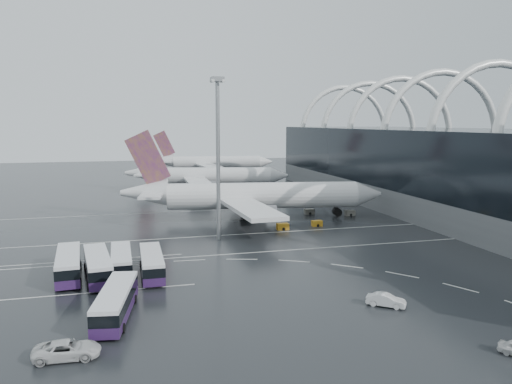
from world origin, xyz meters
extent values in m
plane|color=black|center=(0.00, 0.00, 0.00)|extent=(420.00, 420.00, 0.00)
cube|color=#5B5E61|center=(62.00, 20.00, 3.00)|extent=(42.00, 160.00, 6.00)
cube|color=black|center=(62.00, 20.00, 13.00)|extent=(42.00, 160.00, 14.00)
torus|color=white|center=(58.00, 9.00, 18.00)|extent=(33.80, 1.80, 33.80)
torus|color=white|center=(58.00, 28.00, 18.00)|extent=(33.80, 1.80, 33.80)
torus|color=white|center=(58.00, 47.00, 18.00)|extent=(33.80, 1.80, 33.80)
torus|color=white|center=(58.00, 66.00, 18.00)|extent=(33.80, 1.80, 33.80)
torus|color=white|center=(58.00, 85.00, 18.00)|extent=(33.80, 1.80, 33.80)
cube|color=silver|center=(0.00, -2.00, 0.01)|extent=(120.00, 0.25, 0.01)
cube|color=silver|center=(0.00, 12.00, 0.01)|extent=(120.00, 0.25, 0.01)
cube|color=silver|center=(0.00, 40.00, 0.01)|extent=(120.00, 0.25, 0.01)
cube|color=silver|center=(-24.00, -16.00, 0.01)|extent=(28.00, 0.25, 0.01)
cube|color=silver|center=(-24.00, 0.00, 0.01)|extent=(28.00, 0.25, 0.01)
cylinder|color=silver|center=(11.56, 26.89, 5.24)|extent=(43.29, 12.78, 5.96)
cone|color=silver|center=(35.77, 22.94, 5.24)|extent=(7.04, 6.87, 5.96)
cone|color=silver|center=(-14.67, 31.17, 6.26)|extent=(11.09, 7.53, 5.96)
cube|color=#5A1B72|center=(-13.66, 31.00, 13.86)|extent=(9.86, 2.20, 12.63)
cube|color=silver|center=(-12.64, 30.84, 6.26)|extent=(7.54, 18.99, 0.51)
cube|color=silver|center=(5.44, 14.88, 4.62)|extent=(8.41, 25.99, 0.82)
cube|color=silver|center=(9.57, 40.22, 4.62)|extent=(16.01, 26.53, 0.82)
cylinder|color=slate|center=(9.06, 17.93, 2.77)|extent=(6.14, 4.36, 3.49)
cylinder|color=slate|center=(12.03, 36.18, 2.77)|extent=(6.14, 4.36, 3.49)
cube|color=black|center=(7.51, 27.55, 1.13)|extent=(13.22, 8.47, 2.26)
cylinder|color=silver|center=(8.48, 76.12, 4.71)|extent=(37.47, 13.83, 5.36)
cone|color=silver|center=(29.30, 71.18, 4.71)|extent=(6.63, 6.49, 5.36)
cone|color=silver|center=(-14.13, 81.50, 5.63)|extent=(10.23, 7.35, 5.36)
cube|color=#5A1B72|center=(-13.23, 81.29, 12.47)|extent=(8.79, 2.60, 11.36)
cube|color=silver|center=(-12.33, 81.07, 5.63)|extent=(7.89, 17.14, 0.46)
cube|color=silver|center=(2.22, 65.74, 4.16)|extent=(7.02, 23.24, 0.74)
cube|color=silver|center=(7.56, 88.21, 4.16)|extent=(15.74, 23.64, 0.74)
cylinder|color=slate|center=(5.66, 68.25, 2.49)|extent=(5.67, 4.23, 3.14)
cylinder|color=slate|center=(9.51, 84.42, 2.49)|extent=(5.67, 4.23, 3.14)
cube|color=black|center=(4.89, 76.98, 1.02)|extent=(12.15, 8.32, 2.03)
cylinder|color=silver|center=(19.27, 127.98, 4.76)|extent=(36.67, 9.86, 5.41)
cone|color=silver|center=(40.05, 125.38, 4.76)|extent=(6.23, 6.06, 5.41)
cone|color=silver|center=(-3.36, 130.80, 5.69)|extent=(9.93, 6.53, 5.41)
cube|color=#5A1B72|center=(-2.44, 130.68, 12.60)|extent=(8.99, 1.67, 11.47)
cube|color=silver|center=(-1.51, 130.57, 5.69)|extent=(6.25, 17.19, 0.47)
cube|color=silver|center=(14.12, 116.86, 4.20)|extent=(8.50, 23.80, 0.75)
cube|color=silver|center=(17.01, 140.01, 4.20)|extent=(13.81, 24.18, 0.75)
cylinder|color=slate|center=(17.30, 119.76, 2.52)|extent=(5.49, 3.78, 3.17)
cylinder|color=slate|center=(19.38, 136.43, 2.52)|extent=(5.49, 3.78, 3.17)
cube|color=black|center=(15.56, 128.44, 1.03)|extent=(11.85, 7.31, 2.05)
cube|color=#2E1645|center=(-26.83, -8.27, 0.97)|extent=(4.21, 14.23, 1.19)
cube|color=black|center=(-26.83, -8.27, 2.27)|extent=(4.25, 13.95, 1.40)
cube|color=silver|center=(-26.83, -8.27, 3.21)|extent=(4.21, 14.23, 0.49)
cylinder|color=black|center=(-24.99, -12.63, 0.54)|extent=(0.46, 1.11, 1.08)
cylinder|color=black|center=(-27.98, -12.86, 0.54)|extent=(0.46, 1.11, 1.08)
cylinder|color=black|center=(-25.68, -3.68, 0.54)|extent=(0.46, 1.11, 1.08)
cylinder|color=black|center=(-28.68, -3.91, 0.54)|extent=(0.46, 1.11, 1.08)
cube|color=#2E1645|center=(-22.80, -9.99, 0.97)|extent=(4.69, 14.24, 1.18)
cube|color=black|center=(-22.80, -9.99, 2.26)|extent=(4.72, 13.97, 1.40)
cube|color=silver|center=(-22.80, -9.99, 3.20)|extent=(4.69, 14.24, 0.48)
cylinder|color=black|center=(-20.80, -14.26, 0.54)|extent=(0.50, 1.11, 1.08)
cylinder|color=black|center=(-23.78, -14.60, 0.54)|extent=(0.50, 1.11, 1.08)
cylinder|color=black|center=(-21.82, -5.37, 0.54)|extent=(0.50, 1.11, 1.08)
cylinder|color=black|center=(-24.79, -5.71, 0.54)|extent=(0.50, 1.11, 1.08)
cube|color=#2E1645|center=(-19.61, -7.55, 0.88)|extent=(3.01, 12.69, 1.07)
cube|color=black|center=(-19.61, -7.55, 2.04)|extent=(3.06, 12.44, 1.27)
cube|color=silver|center=(-19.61, -7.55, 2.90)|extent=(3.01, 12.69, 0.44)
cylinder|color=black|center=(-18.20, -11.58, 0.49)|extent=(0.35, 0.98, 0.97)
cylinder|color=black|center=(-20.91, -11.62, 0.49)|extent=(0.35, 0.98, 0.97)
cylinder|color=black|center=(-18.32, -3.49, 0.49)|extent=(0.35, 0.98, 0.97)
cylinder|color=black|center=(-21.02, -3.52, 0.49)|extent=(0.35, 0.98, 0.97)
cube|color=#2E1645|center=(-15.36, -10.25, 0.91)|extent=(3.00, 13.23, 1.12)
cube|color=black|center=(-15.36, -10.25, 2.13)|extent=(3.06, 12.96, 1.32)
cube|color=silver|center=(-15.36, -10.25, 3.02)|extent=(3.00, 13.23, 0.46)
cylinder|color=black|center=(-13.97, -14.48, 0.51)|extent=(0.36, 1.02, 1.02)
cylinder|color=black|center=(-16.80, -14.47, 0.51)|extent=(0.36, 1.02, 1.02)
cylinder|color=black|center=(-13.93, -6.02, 0.51)|extent=(0.36, 1.02, 1.02)
cylinder|color=black|center=(-16.76, -6.01, 0.51)|extent=(0.36, 1.02, 1.02)
cube|color=#2E1645|center=(-20.12, -25.31, 0.94)|extent=(5.14, 13.82, 1.14)
cube|color=black|center=(-20.12, -25.31, 2.18)|extent=(5.16, 13.56, 1.35)
cube|color=silver|center=(-20.12, -25.31, 3.09)|extent=(5.14, 13.82, 0.47)
cylinder|color=black|center=(-19.39, -29.82, 0.52)|extent=(0.53, 1.08, 1.04)
cylinder|color=black|center=(-22.25, -29.35, 0.52)|extent=(0.53, 1.08, 1.04)
cylinder|color=black|center=(-18.00, -21.28, 0.52)|extent=(0.53, 1.08, 1.04)
cylinder|color=black|center=(-20.86, -20.81, 0.52)|extent=(0.53, 1.08, 1.04)
imported|color=silver|center=(-24.40, -34.34, 0.85)|extent=(6.20, 3.07, 1.69)
imported|color=silver|center=(10.99, -29.96, 0.76)|extent=(4.64, 4.06, 1.52)
cylinder|color=gray|center=(-1.99, 9.03, 14.56)|extent=(0.73, 0.73, 29.12)
cube|color=gray|center=(-1.99, 9.03, 29.43)|extent=(2.29, 2.29, 0.83)
cube|color=white|center=(-1.99, 9.03, 29.12)|extent=(2.08, 2.08, 0.42)
cube|color=#B27817|center=(20.25, 15.50, 0.59)|extent=(2.17, 1.28, 1.18)
cube|color=slate|center=(23.61, 28.87, 0.62)|extent=(2.28, 1.35, 1.24)
cube|color=#B27817|center=(12.14, 13.92, 0.65)|extent=(2.39, 1.41, 1.30)
cube|color=slate|center=(32.21, 24.75, 0.62)|extent=(2.27, 1.34, 1.24)
cube|color=#B27817|center=(15.27, 35.71, 0.65)|extent=(2.37, 1.40, 1.29)
camera|label=1|loc=(-18.56, -81.19, 21.86)|focal=35.00mm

